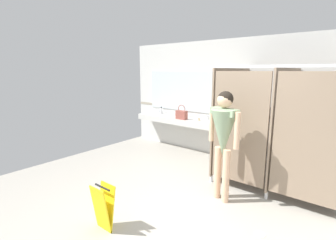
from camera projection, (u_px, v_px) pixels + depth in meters
ground_plane at (184, 226)px, 3.38m from camera, size 7.32×6.28×0.10m
wall_back at (264, 102)px, 5.31m from camera, size 7.32×0.12×2.70m
wall_back_tile_band at (262, 116)px, 5.32m from camera, size 7.32×0.01×0.06m
vanity_counter at (180, 125)px, 6.52m from camera, size 2.36×0.52×0.94m
mirror_panel at (184, 91)px, 6.49m from camera, size 2.26×0.02×1.01m
bathroom_stalls at (281, 127)px, 4.16m from camera, size 2.04×1.53×2.09m
person_standing at (224, 132)px, 3.77m from camera, size 0.57×0.50×1.71m
handbag at (182, 114)px, 6.16m from camera, size 0.28×0.14×0.36m
soap_dispenser at (161, 111)px, 6.95m from camera, size 0.07×0.07×0.20m
paper_cup at (199, 119)px, 5.94m from camera, size 0.07×0.07×0.09m
wet_floor_sign at (103, 207)px, 3.17m from camera, size 0.28×0.19×0.60m
floor_drain_cover at (260, 234)px, 3.13m from camera, size 0.14×0.14×0.01m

